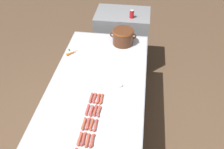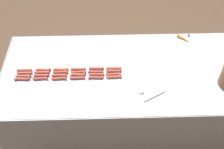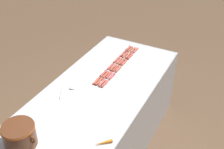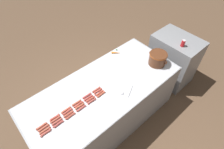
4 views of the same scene
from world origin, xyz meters
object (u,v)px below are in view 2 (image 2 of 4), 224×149
hot_dog_1 (43,70)px  hot_dog_23 (114,77)px  hot_dog_9 (78,72)px  hot_dog_16 (96,74)px  hot_dog_22 (96,78)px  hot_dog_5 (114,68)px  hot_dog_13 (41,75)px  hot_dog_3 (78,69)px  hot_dog_0 (24,70)px  serving_spoon (145,93)px  hot_dog_10 (96,72)px  hot_dog_20 (59,78)px  hot_dog_11 (114,71)px  hot_dog_21 (77,78)px  hot_dog_14 (59,75)px  carrot (184,39)px  hot_dog_7 (42,72)px  hot_dog_19 (40,78)px  hot_dog_4 (96,68)px  hot_dog_18 (22,79)px  hot_dog_15 (78,75)px  hot_dog_12 (23,76)px  hot_dog_17 (113,74)px  hot_dog_8 (60,72)px  hot_dog_6 (25,73)px  hot_dog_2 (61,70)px

hot_dog_1 → hot_dog_23: 0.68m
hot_dog_9 → hot_dog_16: (0.04, 0.17, 0.00)m
hot_dog_9 → hot_dog_22: bearing=65.9°
hot_dog_5 → hot_dog_13: same height
hot_dog_22 → hot_dog_9: bearing=-114.1°
hot_dog_1 → hot_dog_3: bearing=90.1°
hot_dog_0 → serving_spoon: size_ratio=0.58×
hot_dog_10 → hot_dog_9: bearing=-90.1°
hot_dog_5 → hot_dog_10: 0.18m
hot_dog_0 → hot_dog_22: same height
hot_dog_10 → hot_dog_20: size_ratio=1.00×
hot_dog_3 → hot_dog_11: (0.03, 0.34, 0.00)m
hot_dog_21 → serving_spoon: bearing=72.9°
hot_dog_14 → carrot: (-0.48, 1.28, 0.00)m
hot_dog_5 → hot_dog_7: bearing=-87.1°
hot_dog_13 → hot_dog_19: 0.04m
hot_dog_4 → hot_dog_14: bearing=-77.4°
hot_dog_10 → hot_dog_20: same height
hot_dog_19 → hot_dog_22: (0.00, 0.52, 0.00)m
hot_dog_16 → hot_dog_18: bearing=-87.0°
hot_dog_21 → carrot: bearing=115.2°
hot_dog_7 → hot_dog_15: size_ratio=1.00×
hot_dog_3 → hot_dog_23: size_ratio=1.00×
hot_dog_18 → hot_dog_21: size_ratio=1.00×
hot_dog_14 → hot_dog_21: (0.04, 0.17, 0.00)m
hot_dog_19 → hot_dog_5: bearing=99.2°
hot_dog_12 → hot_dog_15: 0.51m
hot_dog_19 → hot_dog_10: bearing=97.9°
hot_dog_1 → hot_dog_11: 0.68m
hot_dog_13 → hot_dog_17: size_ratio=1.00×
hot_dog_14 → hot_dog_22: (0.04, 0.34, 0.00)m
hot_dog_4 → hot_dog_7: size_ratio=1.00×
hot_dog_0 → hot_dog_7: bearing=79.0°
hot_dog_14 → hot_dog_3: bearing=113.0°
hot_dog_21 → hot_dog_23: same height
hot_dog_3 → hot_dog_8: (0.03, -0.17, 0.00)m
hot_dog_7 → hot_dog_10: same height
hot_dog_16 → hot_dog_19: same height
hot_dog_10 → hot_dog_13: bearing=-86.3°
hot_dog_6 → serving_spoon: (0.27, 1.12, -0.01)m
hot_dog_12 → hot_dog_18: 0.04m
hot_dog_4 → hot_dog_7: 0.52m
hot_dog_9 → hot_dog_18: same height
hot_dog_0 → hot_dog_4: bearing=90.3°
hot_dog_0 → serving_spoon: (0.30, 1.13, -0.01)m
hot_dog_16 → hot_dog_20: (0.04, -0.35, 0.00)m
hot_dog_0 → hot_dog_20: same height
hot_dog_10 → carrot: bearing=115.5°
hot_dog_12 → hot_dog_20: (0.04, 0.34, 0.00)m
hot_dog_2 → hot_dog_9: same height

